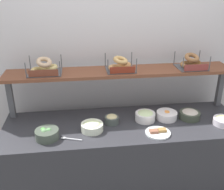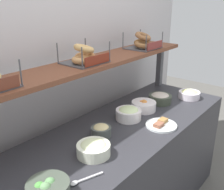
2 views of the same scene
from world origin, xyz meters
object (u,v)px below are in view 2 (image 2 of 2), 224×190
bowl_tuna_salad (160,98)px  bowl_veggie_mix (48,190)px  serving_spoon_near_plate (82,180)px  bagel_basket_cinnamon_raisin (143,43)px  bagel_basket_sesame (84,56)px  bowl_potato_salad (94,148)px  bowl_fruit_salad (144,106)px  bowl_scallion_spread (129,113)px  serving_plate_white (161,125)px  bowl_hummus (101,131)px  bowl_egg_salad (189,94)px

bowl_tuna_salad → bowl_veggie_mix: (-1.32, -0.18, 0.00)m
serving_spoon_near_plate → bagel_basket_cinnamon_raisin: bearing=20.4°
bagel_basket_sesame → bowl_potato_salad: bearing=-130.4°
bowl_tuna_salad → bowl_potato_salad: 0.94m
bagel_basket_cinnamon_raisin → bowl_potato_salad: bearing=-161.5°
bowl_fruit_salad → bowl_potato_salad: (-0.72, -0.12, 0.00)m
bowl_scallion_spread → bowl_veggie_mix: bearing=-167.4°
bowl_potato_salad → serving_plate_white: bearing=-12.4°
serving_spoon_near_plate → bagel_basket_cinnamon_raisin: (1.20, 0.45, 0.47)m
bowl_tuna_salad → bowl_potato_salad: size_ratio=1.00×
bowl_hummus → bagel_basket_cinnamon_raisin: 0.94m
bowl_veggie_mix → bowl_potato_salad: bearing=11.5°
bowl_fruit_salad → bowl_tuna_salad: same height
serving_plate_white → bagel_basket_cinnamon_raisin: (0.43, 0.46, 0.47)m
bowl_veggie_mix → serving_plate_white: size_ratio=0.90×
bowl_egg_salad → bagel_basket_cinnamon_raisin: bearing=118.9°
bagel_basket_cinnamon_raisin → bowl_hummus: bearing=-164.4°
bagel_basket_sesame → bagel_basket_cinnamon_raisin: 0.69m
bowl_potato_salad → bowl_veggie_mix: 0.39m
bowl_hummus → bowl_veggie_mix: bearing=-161.9°
serving_spoon_near_plate → bagel_basket_sesame: bearing=42.5°
bagel_basket_sesame → bowl_fruit_salad: bearing=-28.4°
bowl_veggie_mix → bagel_basket_sesame: bagel_basket_sesame is taller
bowl_potato_salad → bowl_scallion_spread: bearing=13.5°
bowl_hummus → bowl_potato_salad: size_ratio=0.68×
bowl_potato_salad → bagel_basket_cinnamon_raisin: size_ratio=0.69×
bowl_fruit_salad → bowl_tuna_salad: 0.22m
bowl_tuna_salad → serving_spoon_near_plate: bowl_tuna_salad is taller
bowl_egg_salad → bowl_tuna_salad: size_ratio=0.96×
bowl_egg_salad → bowl_hummus: 1.02m
bowl_egg_salad → bagel_basket_sesame: bagel_basket_sesame is taller
bowl_egg_salad → bowl_scallion_spread: 0.71m
bowl_tuna_salad → serving_plate_white: bearing=-149.0°
bowl_tuna_salad → bowl_egg_salad: bearing=-29.2°
bowl_scallion_spread → serving_spoon_near_plate: (-0.71, -0.23, -0.04)m
bowl_potato_salad → bagel_basket_sesame: bearing=49.6°
bowl_fruit_salad → bowl_potato_salad: 0.73m
bowl_fruit_salad → bowl_tuna_salad: bearing=-5.7°
bowl_potato_salad → bagel_basket_sesame: size_ratio=0.71×
bowl_veggie_mix → bagel_basket_sesame: size_ratio=0.72×
bowl_hummus → bowl_veggie_mix: 0.60m
bowl_potato_salad → bowl_hummus: bearing=30.0°
bowl_fruit_salad → bowl_veggie_mix: (-1.10, -0.20, 0.01)m
bowl_potato_salad → serving_plate_white: (0.56, -0.12, -0.03)m
serving_spoon_near_plate → bagel_basket_cinnamon_raisin: 1.36m
bowl_hummus → serving_plate_white: 0.44m
bowl_potato_salad → bagel_basket_cinnamon_raisin: (0.99, 0.33, 0.44)m
bowl_fruit_salad → bagel_basket_sesame: (-0.42, 0.23, 0.44)m
bowl_potato_salad → serving_plate_white: size_ratio=0.89×
bowl_scallion_spread → serving_plate_white: (0.05, -0.24, -0.04)m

